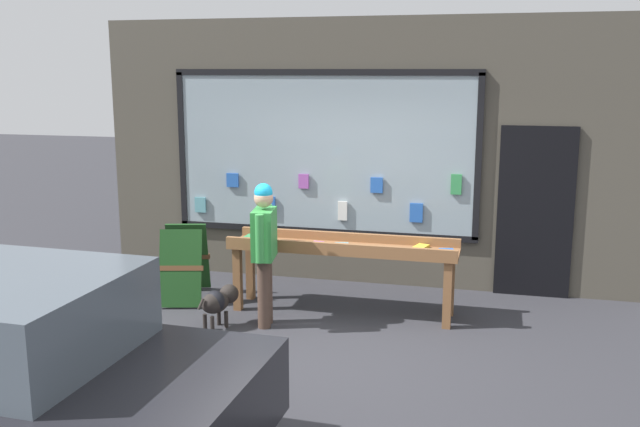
# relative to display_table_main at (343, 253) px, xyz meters

# --- Properties ---
(ground_plane) EXTENTS (40.00, 40.00, 0.00)m
(ground_plane) POSITION_rel_display_table_main_xyz_m (-0.00, -1.08, -0.71)
(ground_plane) COLOR #2D2D33
(shopfront_facade) EXTENTS (7.04, 0.29, 3.40)m
(shopfront_facade) POSITION_rel_display_table_main_xyz_m (-0.00, 1.31, 0.98)
(shopfront_facade) COLOR #4C473D
(shopfront_facade) RESTS_ON ground_plane
(display_table_main) EXTENTS (2.61, 0.60, 0.88)m
(display_table_main) POSITION_rel_display_table_main_xyz_m (0.00, 0.00, 0.00)
(display_table_main) COLOR brown
(display_table_main) RESTS_ON ground_plane
(person_browsing) EXTENTS (0.28, 0.63, 1.58)m
(person_browsing) POSITION_rel_display_table_main_xyz_m (-0.74, -0.62, 0.20)
(person_browsing) COLOR #4C382D
(person_browsing) RESTS_ON ground_plane
(small_dog) EXTENTS (0.37, 0.52, 0.45)m
(small_dog) POSITION_rel_display_table_main_xyz_m (-1.20, -0.81, -0.41)
(small_dog) COLOR black
(small_dog) RESTS_ON ground_plane
(sandwich_board_sign) EXTENTS (0.69, 0.93, 0.89)m
(sandwich_board_sign) POSITION_rel_display_table_main_xyz_m (-1.98, 0.03, -0.25)
(sandwich_board_sign) COLOR #193F19
(sandwich_board_sign) RESTS_ON ground_plane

